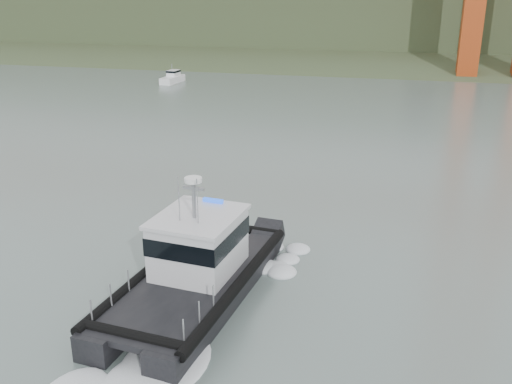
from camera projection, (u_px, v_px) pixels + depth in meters
The scene contains 4 objects.
ground at pixel (163, 318), 24.39m from camera, with size 400.00×400.00×0.00m, color slate.
headlands at pixel (373, 15), 136.20m from camera, with size 500.00×105.36×27.12m.
patrol_boat at pixel (196, 266), 25.75m from camera, with size 5.50×12.41×5.85m.
motorboat at pixel (173, 78), 84.09m from camera, with size 2.08×5.26×2.84m.
Camera 1 is at (9.21, -19.42, 13.33)m, focal length 40.00 mm.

